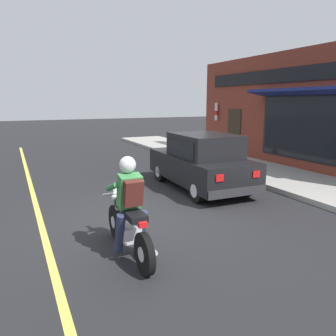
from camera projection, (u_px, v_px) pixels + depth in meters
name	position (u px, v px, depth m)	size (l,w,h in m)	color
ground_plane	(135.00, 220.00, 6.88)	(80.00, 80.00, 0.00)	black
sidewalk_curb	(249.00, 168.00, 11.83)	(2.60, 22.00, 0.14)	#9E9B93
lane_stripe	(33.00, 194.00, 8.77)	(0.12, 19.80, 0.01)	#D1C64C
storefront_building	(290.00, 111.00, 11.84)	(1.25, 10.50, 4.20)	maroon
motorcycle_with_rider	(129.00, 215.00, 5.18)	(0.56, 2.02, 1.62)	black
car_hatchback	(201.00, 162.00, 9.19)	(1.79, 3.84, 1.57)	black
traffic_cone	(230.00, 153.00, 12.93)	(0.36, 0.36, 0.60)	black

